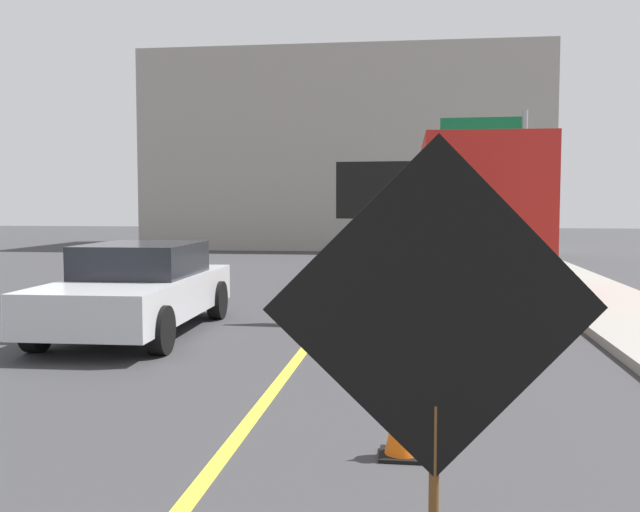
{
  "coord_description": "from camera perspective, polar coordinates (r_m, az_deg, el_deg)",
  "views": [
    {
      "loc": [
        1.52,
        -0.22,
        2.01
      ],
      "look_at": [
        0.64,
        6.34,
        1.53
      ],
      "focal_mm": 40.97,
      "sensor_mm": 36.0,
      "label": 1
    }
  ],
  "objects": [
    {
      "name": "lane_center_stripe",
      "position": [
        6.71,
        -6.0,
        -13.28
      ],
      "size": [
        0.14,
        36.0,
        0.01
      ],
      "primitive_type": "cube",
      "color": "yellow",
      "rests_on": "ground"
    },
    {
      "name": "roadwork_sign",
      "position": [
        3.5,
        9.05,
        -4.79
      ],
      "size": [
        1.61,
        0.31,
        2.33
      ],
      "color": "#593819",
      "rests_on": "ground"
    },
    {
      "name": "arrow_board_trailer",
      "position": [
        12.32,
        4.95,
        -2.99
      ],
      "size": [
        1.6,
        1.87,
        2.7
      ],
      "color": "orange",
      "rests_on": "ground"
    },
    {
      "name": "box_truck",
      "position": [
        16.7,
        11.98,
        3.35
      ],
      "size": [
        2.61,
        7.25,
        3.32
      ],
      "color": "black",
      "rests_on": "ground"
    },
    {
      "name": "pickup_car",
      "position": [
        11.63,
        -13.97,
        -2.46
      ],
      "size": [
        2.04,
        4.63,
        1.38
      ],
      "color": "silver",
      "rests_on": "ground"
    },
    {
      "name": "highway_guide_sign",
      "position": [
        24.67,
        13.83,
        7.32
      ],
      "size": [
        2.79,
        0.27,
        5.0
      ],
      "color": "gray",
      "rests_on": "ground"
    },
    {
      "name": "far_building_block",
      "position": [
        34.29,
        2.25,
        7.94
      ],
      "size": [
        17.39,
        7.98,
        8.54
      ],
      "primitive_type": "cube",
      "color": "gray",
      "rests_on": "ground"
    },
    {
      "name": "traffic_cone_near_sign",
      "position": [
        5.95,
        6.45,
        -12.36
      ],
      "size": [
        0.36,
        0.36,
        0.66
      ],
      "color": "black",
      "rests_on": "ground"
    },
    {
      "name": "traffic_cone_mid_lane",
      "position": [
        8.06,
        7.9,
        -7.99
      ],
      "size": [
        0.36,
        0.36,
        0.65
      ],
      "color": "black",
      "rests_on": "ground"
    },
    {
      "name": "traffic_cone_far_lane",
      "position": [
        10.47,
        6.74,
        -5.28
      ],
      "size": [
        0.36,
        0.36,
        0.61
      ],
      "color": "black",
      "rests_on": "ground"
    }
  ]
}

